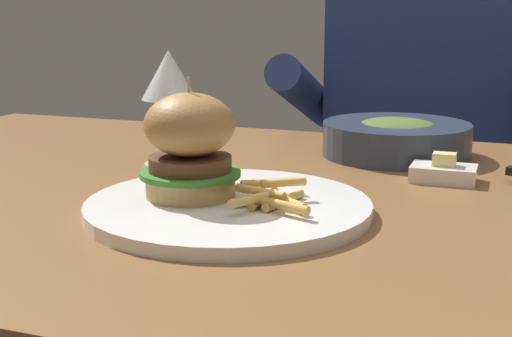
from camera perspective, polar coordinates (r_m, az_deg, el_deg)
dining_table at (r=0.87m, az=1.44°, el=-7.33°), size 1.40×0.83×0.74m
main_plate at (r=0.75m, az=-2.23°, el=-3.11°), size 0.30×0.30×0.01m
burger_sandwich at (r=0.76m, az=-5.32°, el=1.87°), size 0.11×0.11×0.13m
fries_pile at (r=0.73m, az=1.18°, el=-2.20°), size 0.09×0.11×0.02m
wine_glass at (r=0.97m, az=-6.97°, el=7.01°), size 0.08×0.08×0.16m
butter_dish at (r=0.92m, az=14.78°, el=-0.28°), size 0.08×0.05×0.04m
soup_bowl at (r=1.06m, az=11.16°, el=2.43°), size 0.21×0.21×0.06m
diner_person at (r=1.52m, az=12.73°, el=-2.32°), size 0.51×0.36×1.18m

